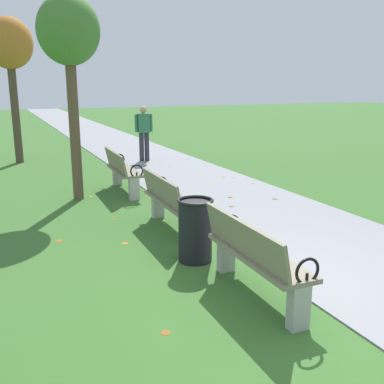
% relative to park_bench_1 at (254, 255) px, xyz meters
% --- Properties ---
extents(ground_plane, '(80.00, 80.00, 0.00)m').
position_rel_park_bench_1_xyz_m(ground_plane, '(0.50, -0.11, -0.49)').
color(ground_plane, '#386628').
extents(paved_walkway, '(2.78, 44.00, 0.02)m').
position_rel_park_bench_1_xyz_m(paved_walkway, '(1.89, 17.89, -0.48)').
color(paved_walkway, gray).
rests_on(paved_walkway, ground).
extents(park_bench_1, '(0.49, 1.61, 0.90)m').
position_rel_park_bench_1_xyz_m(park_bench_1, '(0.00, 0.00, 0.00)').
color(park_bench_1, gray).
rests_on(park_bench_1, ground).
extents(park_bench_2, '(0.50, 1.61, 0.90)m').
position_rel_park_bench_1_xyz_m(park_bench_2, '(0.00, 2.52, 0.00)').
color(park_bench_2, gray).
rests_on(park_bench_2, ground).
extents(park_bench_3, '(0.51, 1.61, 0.90)m').
position_rel_park_bench_1_xyz_m(park_bench_3, '(0.00, 5.32, 0.00)').
color(park_bench_3, gray).
rests_on(park_bench_3, ground).
extents(tree_1, '(1.17, 1.17, 3.90)m').
position_rel_park_bench_1_xyz_m(tree_1, '(-0.98, 5.12, 2.65)').
color(tree_1, brown).
rests_on(tree_1, ground).
extents(tree_2, '(1.30, 1.30, 4.11)m').
position_rel_park_bench_1_xyz_m(tree_2, '(-1.80, 10.21, 2.79)').
color(tree_2, '#4C3D2D').
rests_on(tree_2, ground).
extents(pedestrian_walking, '(0.53, 0.26, 1.62)m').
position_rel_park_bench_1_xyz_m(pedestrian_walking, '(1.64, 8.86, 0.44)').
color(pedestrian_walking, '#2D2D38').
rests_on(pedestrian_walking, paved_walkway).
extents(trash_bin, '(0.48, 0.48, 0.84)m').
position_rel_park_bench_1_xyz_m(trash_bin, '(-0.15, 1.21, -0.06)').
color(trash_bin, black).
rests_on(trash_bin, ground).
extents(scattered_leaves, '(4.80, 9.66, 0.02)m').
position_rel_park_bench_1_xyz_m(scattered_leaves, '(0.77, 3.05, -0.47)').
color(scattered_leaves, '#93511E').
rests_on(scattered_leaves, ground).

